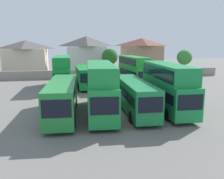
% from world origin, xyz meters
% --- Properties ---
extents(ground, '(140.00, 140.00, 0.00)m').
position_xyz_m(ground, '(0.00, 18.00, 0.00)').
color(ground, slate).
extents(depot_boundary_wall, '(56.00, 0.50, 1.80)m').
position_xyz_m(depot_boundary_wall, '(0.00, 25.90, 0.90)').
color(depot_boundary_wall, gray).
rests_on(depot_boundary_wall, ground).
extents(bus_1, '(3.07, 11.48, 3.49)m').
position_xyz_m(bus_1, '(-5.52, -0.15, 1.99)').
color(bus_1, '#238237').
rests_on(bus_1, ground).
extents(bus_2, '(3.34, 11.47, 5.19)m').
position_xyz_m(bus_2, '(-1.71, -0.01, 2.92)').
color(bus_2, '#1A893C').
rests_on(bus_2, ground).
extents(bus_3, '(2.70, 11.39, 3.30)m').
position_xyz_m(bus_3, '(1.89, 0.15, 1.89)').
color(bus_3, '#1B7F40').
rests_on(bus_3, ground).
extents(bus_4, '(2.91, 10.78, 5.04)m').
position_xyz_m(bus_4, '(5.51, 0.08, 2.84)').
color(bus_4, '#188740').
rests_on(bus_4, ground).
extents(bus_5, '(2.64, 10.74, 5.14)m').
position_xyz_m(bus_5, '(-6.01, 16.29, 2.89)').
color(bus_5, '#158937').
rests_on(bus_5, ground).
extents(bus_6, '(2.98, 10.46, 3.39)m').
position_xyz_m(bus_6, '(-2.43, 15.79, 1.94)').
color(bus_6, '#138634').
rests_on(bus_6, ground).
extents(bus_7, '(2.69, 11.11, 3.46)m').
position_xyz_m(bus_7, '(1.02, 15.50, 1.98)').
color(bus_7, '#117C3F').
rests_on(bus_7, ground).
extents(bus_8, '(3.27, 10.47, 5.03)m').
position_xyz_m(bus_8, '(5.98, 15.85, 2.83)').
color(bus_8, '#228E2F').
rests_on(bus_8, ground).
extents(house_terrace_left, '(9.66, 7.91, 7.96)m').
position_xyz_m(house_terrace_left, '(-14.88, 34.55, 4.05)').
color(house_terrace_left, beige).
rests_on(house_terrace_left, ground).
extents(house_terrace_centre, '(9.66, 7.44, 8.99)m').
position_xyz_m(house_terrace_centre, '(-0.84, 35.37, 4.58)').
color(house_terrace_centre, silver).
rests_on(house_terrace_centre, ground).
extents(house_terrace_right, '(9.91, 6.99, 8.57)m').
position_xyz_m(house_terrace_right, '(13.02, 34.67, 4.36)').
color(house_terrace_right, '#9E7A60').
rests_on(house_terrace_right, ground).
extents(tree_left_of_lot, '(3.21, 3.21, 5.93)m').
position_xyz_m(tree_left_of_lot, '(19.30, 23.90, 4.26)').
color(tree_left_of_lot, brown).
rests_on(tree_left_of_lot, ground).
extents(tree_behind_wall, '(3.57, 3.57, 6.14)m').
position_xyz_m(tree_behind_wall, '(3.87, 28.40, 4.33)').
color(tree_behind_wall, brown).
rests_on(tree_behind_wall, ground).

